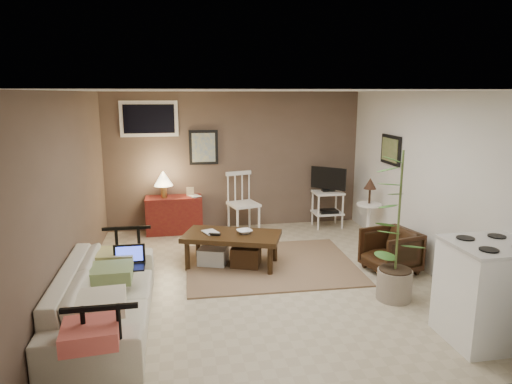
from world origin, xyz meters
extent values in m
plane|color=#C1B293|center=(0.00, 0.00, 0.00)|extent=(5.00, 5.00, 0.00)
cube|color=black|center=(-0.55, 2.48, 1.45)|extent=(0.50, 0.03, 0.60)
cube|color=black|center=(2.23, 1.05, 1.52)|extent=(0.03, 0.60, 0.45)
cube|color=white|center=(-1.45, 2.48, 1.95)|extent=(0.96, 0.03, 0.60)
cube|color=#85634D|center=(0.22, 0.48, 0.01)|extent=(2.38, 1.92, 0.02)
cube|color=#34220E|center=(-0.31, 0.54, 0.44)|extent=(1.46, 1.08, 0.07)
cylinder|color=#34220E|center=(-0.93, 0.50, 0.21)|extent=(0.07, 0.07, 0.42)
cylinder|color=#34220E|center=(0.14, 0.11, 0.21)|extent=(0.07, 0.07, 0.42)
cylinder|color=#34220E|center=(-0.76, 0.97, 0.21)|extent=(0.07, 0.07, 0.42)
cylinder|color=#34220E|center=(0.31, 0.59, 0.21)|extent=(0.07, 0.07, 0.42)
cube|color=black|center=(-0.55, 0.51, 0.49)|extent=(0.17, 0.11, 0.02)
cube|color=#442818|center=(-0.12, 0.48, 0.15)|extent=(0.47, 0.44, 0.28)
cube|color=silver|center=(-0.57, 0.63, 0.13)|extent=(0.47, 0.44, 0.24)
imported|color=silver|center=(-1.80, -0.90, 0.44)|extent=(0.65, 2.24, 0.87)
cube|color=black|center=(-1.59, -0.58, 0.50)|extent=(0.34, 0.24, 0.02)
cube|color=black|center=(-1.59, -0.46, 0.62)|extent=(0.34, 0.02, 0.21)
cube|color=blue|center=(-1.59, -0.47, 0.62)|extent=(0.29, 0.00, 0.17)
cube|color=maroon|center=(-1.09, 2.29, 0.32)|extent=(0.95, 0.42, 0.63)
cylinder|color=#B48C45|center=(-1.25, 2.25, 0.74)|extent=(0.11, 0.11, 0.21)
cone|color=#FFEBB7|center=(-1.25, 2.25, 0.97)|extent=(0.32, 0.32, 0.25)
cube|color=tan|center=(-0.81, 2.31, 0.71)|extent=(0.13, 0.02, 0.16)
cube|color=white|center=(0.09, 2.12, 0.49)|extent=(0.58, 0.58, 0.04)
cylinder|color=white|center=(-0.05, 1.87, 0.23)|extent=(0.04, 0.04, 0.47)
cylinder|color=white|center=(0.34, 1.98, 0.23)|extent=(0.04, 0.04, 0.47)
cylinder|color=white|center=(-0.15, 2.26, 0.23)|extent=(0.04, 0.04, 0.47)
cylinder|color=white|center=(0.23, 2.37, 0.23)|extent=(0.04, 0.04, 0.47)
cube|color=white|center=(0.04, 2.33, 1.00)|extent=(0.46, 0.17, 0.07)
cube|color=white|center=(1.63, 2.16, 0.63)|extent=(0.51, 0.42, 0.04)
cube|color=white|center=(1.63, 2.16, 0.26)|extent=(0.51, 0.42, 0.03)
cylinder|color=white|center=(1.40, 1.98, 0.33)|extent=(0.03, 0.03, 0.65)
cylinder|color=white|center=(1.85, 1.98, 0.33)|extent=(0.03, 0.03, 0.65)
cylinder|color=white|center=(1.40, 2.33, 0.33)|extent=(0.03, 0.03, 0.65)
cylinder|color=white|center=(1.85, 2.33, 0.33)|extent=(0.03, 0.03, 0.65)
cube|color=black|center=(1.63, 2.16, 0.68)|extent=(0.23, 0.13, 0.03)
cube|color=black|center=(1.63, 2.16, 0.89)|extent=(0.51, 0.47, 0.39)
cube|color=tan|center=(1.63, 2.16, 0.89)|extent=(0.42, 0.38, 0.32)
cube|color=black|center=(1.63, 2.11, 0.28)|extent=(0.33, 0.23, 0.09)
cylinder|color=white|center=(2.00, 1.22, 0.01)|extent=(0.28, 0.28, 0.03)
cylinder|color=white|center=(2.00, 1.22, 0.32)|extent=(0.06, 0.06, 0.59)
cylinder|color=white|center=(2.00, 1.22, 0.62)|extent=(0.40, 0.40, 0.03)
cylinder|color=black|center=(2.00, 1.22, 0.77)|extent=(0.04, 0.04, 0.26)
cone|color=#3B2318|center=(2.00, 1.22, 0.97)|extent=(0.20, 0.20, 0.18)
imported|color=black|center=(1.77, -0.03, 0.32)|extent=(0.71, 0.74, 0.64)
cylinder|color=gray|center=(1.43, -0.83, 0.18)|extent=(0.40, 0.40, 0.36)
cylinder|color=#4C602D|center=(1.43, -0.83, 1.06)|extent=(0.03, 0.03, 1.40)
cube|color=white|center=(1.87, -1.82, 0.48)|extent=(0.75, 0.69, 0.96)
cube|color=silver|center=(1.87, -1.82, 0.98)|extent=(0.77, 0.72, 0.03)
cylinder|color=black|center=(1.70, -1.99, 1.00)|extent=(0.17, 0.17, 0.01)
cylinder|color=black|center=(1.70, -1.65, 1.00)|extent=(0.17, 0.17, 0.01)
cylinder|color=black|center=(2.04, -1.65, 1.00)|extent=(0.17, 0.17, 0.01)
imported|color=#34220E|center=(-0.13, 0.54, 0.57)|extent=(0.21, 0.10, 0.21)
imported|color=#34220E|center=(-0.68, 0.61, 0.59)|extent=(0.17, 0.08, 0.25)
imported|color=#34220E|center=(-0.81, 2.21, 0.74)|extent=(0.15, 0.08, 0.22)
camera|label=1|loc=(-1.04, -5.45, 2.38)|focal=32.00mm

